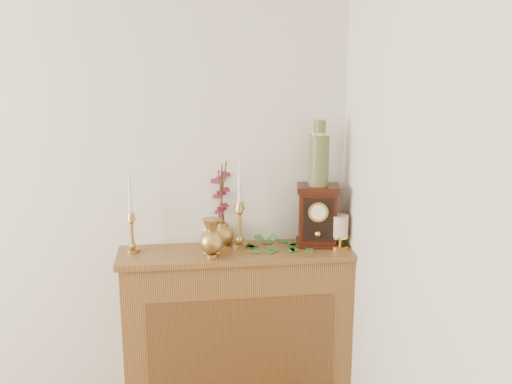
{
  "coord_description": "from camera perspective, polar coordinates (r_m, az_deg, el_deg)",
  "views": [
    {
      "loc": [
        1.12,
        -0.86,
        1.98
      ],
      "look_at": [
        1.49,
        2.05,
        1.25
      ],
      "focal_mm": 42.0,
      "sensor_mm": 36.0,
      "label": 1
    }
  ],
  "objects": [
    {
      "name": "ginger_jar",
      "position": [
        3.2,
        -3.3,
        -1.32
      ],
      "size": [
        0.19,
        0.2,
        0.47
      ],
      "rotation": [
        0.0,
        0.0,
        -0.08
      ],
      "color": "#AF8A46",
      "rests_on": "console_shelf"
    },
    {
      "name": "ivy_garland",
      "position": [
        3.18,
        2.25,
        -5.11
      ],
      "size": [
        0.44,
        0.21,
        0.09
      ],
      "rotation": [
        0.0,
        0.0,
        0.41
      ],
      "color": "#306325",
      "rests_on": "console_shelf"
    },
    {
      "name": "console_shelf",
      "position": [
        3.34,
        -1.74,
        -13.55
      ],
      "size": [
        1.24,
        0.34,
        0.93
      ],
      "color": "brown",
      "rests_on": "ground"
    },
    {
      "name": "bud_vase",
      "position": [
        3.01,
        -4.25,
        -4.46
      ],
      "size": [
        0.13,
        0.13,
        0.2
      ],
      "rotation": [
        0.0,
        0.0,
        -0.38
      ],
      "color": "#AF8A46",
      "rests_on": "console_shelf"
    },
    {
      "name": "candlestick_left",
      "position": [
        3.14,
        -11.77,
        -3.17
      ],
      "size": [
        0.07,
        0.07,
        0.44
      ],
      "rotation": [
        0.0,
        0.0,
        -0.08
      ],
      "color": "#AF8A46",
      "rests_on": "console_shelf"
    },
    {
      "name": "mantel_clock",
      "position": [
        3.19,
        5.87,
        -2.3
      ],
      "size": [
        0.24,
        0.19,
        0.33
      ],
      "rotation": [
        0.0,
        0.0,
        -0.18
      ],
      "color": "#35140A",
      "rests_on": "console_shelf"
    },
    {
      "name": "pillar_candle_left",
      "position": [
        3.05,
        -4.3,
        -4.5
      ],
      "size": [
        0.09,
        0.09,
        0.17
      ],
      "rotation": [
        0.0,
        0.0,
        0.18
      ],
      "color": "#E0BB4E",
      "rests_on": "console_shelf"
    },
    {
      "name": "ceramic_vase",
      "position": [
        3.12,
        6.02,
        3.38
      ],
      "size": [
        0.11,
        0.11,
        0.34
      ],
      "rotation": [
        0.0,
        0.0,
        -0.18
      ],
      "color": "#1B3728",
      "rests_on": "mantel_clock"
    },
    {
      "name": "candlestick_center",
      "position": [
        3.15,
        -1.57,
        -2.38
      ],
      "size": [
        0.08,
        0.08,
        0.51
      ],
      "rotation": [
        0.0,
        0.0,
        -0.21
      ],
      "color": "#AF8A46",
      "rests_on": "console_shelf"
    },
    {
      "name": "pillar_candle_right",
      "position": [
        3.18,
        7.98,
        -3.59
      ],
      "size": [
        0.1,
        0.1,
        0.19
      ],
      "rotation": [
        0.0,
        0.0,
        0.41
      ],
      "color": "#E0BB4E",
      "rests_on": "console_shelf"
    }
  ]
}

